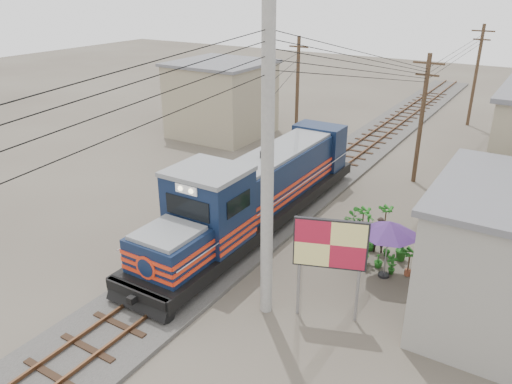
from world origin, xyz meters
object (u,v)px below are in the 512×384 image
Objects in this scene: market_umbrella at (389,228)px; vendor at (379,235)px; locomotive at (257,194)px; billboard at (330,247)px.

vendor is at bearing 116.33° from market_umbrella.
locomotive is 6.33m from market_umbrella.
billboard is 5.46m from vendor.
locomotive is at bearing 121.04° from billboard.
market_umbrella is at bearing -8.41° from locomotive.
vendor is at bearing 7.95° from locomotive.
vendor is at bearing 69.82° from billboard.
locomotive reaches higher than billboard.
market_umbrella is 2.26m from vendor.
billboard is (5.41, -4.37, 1.00)m from locomotive.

